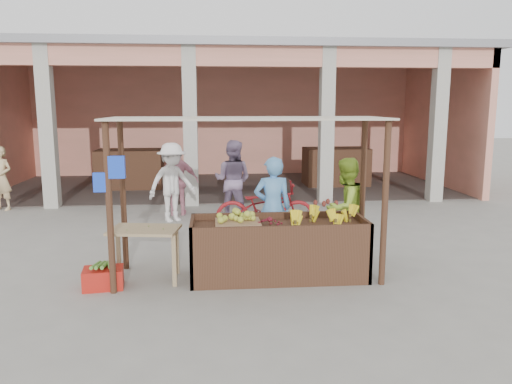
{
  "coord_description": "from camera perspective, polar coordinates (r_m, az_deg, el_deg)",
  "views": [
    {
      "loc": [
        -0.47,
        -7.14,
        2.56
      ],
      "look_at": [
        0.27,
        1.2,
        1.1
      ],
      "focal_mm": 35.0,
      "sensor_mm": 36.0,
      "label": 1
    }
  ],
  "objects": [
    {
      "name": "banana_heap",
      "position": [
        7.52,
        7.41,
        -2.97
      ],
      "size": [
        1.04,
        0.57,
        0.19
      ],
      "primitive_type": null,
      "color": "yellow",
      "rests_on": "fruit_stall"
    },
    {
      "name": "papaya_pile",
      "position": [
        7.42,
        -12.67,
        -3.38
      ],
      "size": [
        0.65,
        0.37,
        0.19
      ],
      "primitive_type": null,
      "color": "#488029",
      "rests_on": "side_table"
    },
    {
      "name": "melon_tray",
      "position": [
        7.4,
        -2.1,
        -3.18
      ],
      "size": [
        0.67,
        0.58,
        0.18
      ],
      "color": "#956E4C",
      "rests_on": "fruit_stall"
    },
    {
      "name": "red_crate",
      "position": [
        7.48,
        -17.05,
        -9.39
      ],
      "size": [
        0.6,
        0.46,
        0.29
      ],
      "primitive_type": "cube",
      "rotation": [
        0.0,
        0.0,
        0.13
      ],
      "color": "red",
      "rests_on": "ground"
    },
    {
      "name": "vendor_blue",
      "position": [
        8.33,
        1.91,
        -1.44
      ],
      "size": [
        0.69,
        0.51,
        1.84
      ],
      "primitive_type": "imported",
      "rotation": [
        0.0,
        0.0,
        3.15
      ],
      "color": "#5EA2E6",
      "rests_on": "ground"
    },
    {
      "name": "fruit_stall",
      "position": [
        7.53,
        2.55,
        -6.77
      ],
      "size": [
        2.6,
        0.95,
        0.8
      ],
      "primitive_type": "cube",
      "color": "#482C1D",
      "rests_on": "ground"
    },
    {
      "name": "stall_awning",
      "position": [
        7.24,
        -1.47,
        5.29
      ],
      "size": [
        4.09,
        1.35,
        2.39
      ],
      "color": "#482C1D",
      "rests_on": "ground"
    },
    {
      "name": "shopper_a",
      "position": [
        11.14,
        -9.58,
        1.44
      ],
      "size": [
        1.35,
        1.15,
        1.89
      ],
      "primitive_type": "imported",
      "rotation": [
        0.0,
        0.0,
        0.55
      ],
      "color": "white",
      "rests_on": "ground"
    },
    {
      "name": "berry_heap",
      "position": [
        7.36,
        1.51,
        -3.38
      ],
      "size": [
        0.44,
        0.36,
        0.14
      ],
      "primitive_type": "ellipsoid",
      "color": "maroon",
      "rests_on": "fruit_stall"
    },
    {
      "name": "produce_sacks",
      "position": [
        12.93,
        8.02,
        -0.3
      ],
      "size": [
        0.94,
        0.7,
        0.57
      ],
      "color": "maroon",
      "rests_on": "ground"
    },
    {
      "name": "ground",
      "position": [
        7.6,
        -1.26,
        -9.76
      ],
      "size": [
        60.0,
        60.0,
        0.0
      ],
      "primitive_type": "plane",
      "color": "gray",
      "rests_on": "ground"
    },
    {
      "name": "shopper_e",
      "position": [
        13.71,
        -27.12,
        1.53
      ],
      "size": [
        0.72,
        0.63,
        1.64
      ],
      "primitive_type": "imported",
      "rotation": [
        0.0,
        0.0,
        -0.32
      ],
      "color": "tan",
      "rests_on": "ground"
    },
    {
      "name": "shopper_f",
      "position": [
        11.19,
        -2.68,
        1.8
      ],
      "size": [
        1.09,
        0.85,
        1.96
      ],
      "primitive_type": "imported",
      "rotation": [
        0.0,
        0.0,
        2.78
      ],
      "color": "gray",
      "rests_on": "ground"
    },
    {
      "name": "side_table",
      "position": [
        7.48,
        -12.6,
        -5.11
      ],
      "size": [
        1.06,
        0.79,
        0.79
      ],
      "rotation": [
        0.0,
        0.0,
        -0.15
      ],
      "color": "tan",
      "rests_on": "ground"
    },
    {
      "name": "market_building",
      "position": [
        16.08,
        -3.27,
        10.41
      ],
      "size": [
        14.4,
        6.4,
        4.2
      ],
      "color": "#ED927C",
      "rests_on": "ground"
    },
    {
      "name": "plantain_bundle",
      "position": [
        7.42,
        -17.12,
        -8.03
      ],
      "size": [
        0.43,
        0.3,
        0.09
      ],
      "primitive_type": null,
      "color": "#548932",
      "rests_on": "red_crate"
    },
    {
      "name": "shopper_b",
      "position": [
        11.77,
        -8.92,
        1.52
      ],
      "size": [
        1.04,
        0.59,
        1.73
      ],
      "primitive_type": "imported",
      "rotation": [
        0.0,
        0.0,
        3.09
      ],
      "color": "pink",
      "rests_on": "ground"
    },
    {
      "name": "motorcycle",
      "position": [
        10.0,
        1.04,
        -1.71
      ],
      "size": [
        0.81,
        2.12,
        1.09
      ],
      "primitive_type": "imported",
      "rotation": [
        0.0,
        0.0,
        1.53
      ],
      "color": "maroon",
      "rests_on": "ground"
    },
    {
      "name": "vendor_green",
      "position": [
        8.49,
        10.17,
        -1.55
      ],
      "size": [
        0.99,
        0.9,
        1.79
      ],
      "primitive_type": "imported",
      "rotation": [
        0.0,
        0.0,
        3.73
      ],
      "color": "#93BA30",
      "rests_on": "ground"
    }
  ]
}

